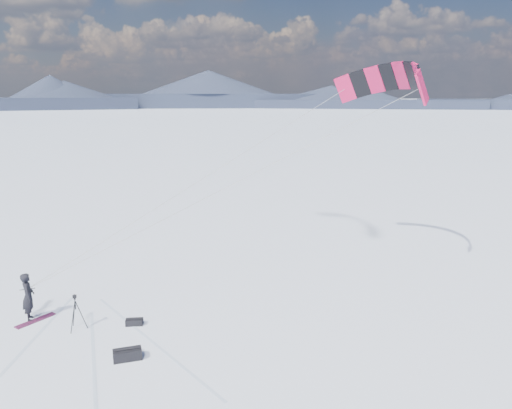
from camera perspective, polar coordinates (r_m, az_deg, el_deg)
name	(u,v)px	position (r m, az deg, el deg)	size (l,w,h in m)	color
ground	(64,335)	(19.90, -21.13, -13.77)	(1800.00, 1800.00, 0.00)	white
horizon_hills	(52,210)	(18.40, -22.25, -0.60)	(704.47, 706.88, 10.53)	black
snow_tracks	(3,343)	(20.17, -26.90, -13.95)	(13.93, 9.84, 0.01)	#A9BAD3
snowkiter	(31,320)	(21.64, -24.36, -11.89)	(0.69, 0.45, 1.89)	black
snowboard	(36,320)	(21.44, -23.88, -12.02)	(1.59, 0.30, 0.04)	maroon
tripod	(75,307)	(19.85, -19.93, -10.97)	(0.63, 0.67, 1.36)	black
gear_bag_a	(127,354)	(17.60, -14.49, -16.24)	(0.93, 0.46, 0.41)	black
gear_bag_b	(134,322)	(19.87, -13.74, -12.89)	(0.70, 0.46, 0.29)	black
power_kite	(390,82)	(24.82, 15.03, 13.35)	(17.46, 6.45, 8.78)	#BE1347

